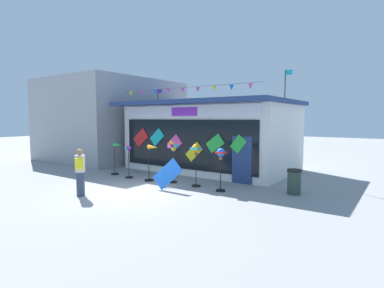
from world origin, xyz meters
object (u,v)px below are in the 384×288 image
wind_spinner_center_left (151,158)px  wind_spinner_far_right (221,159)px  wind_spinner_center_right (173,153)px  person_near_camera (80,171)px  display_kite_on_ground (167,174)px  kite_shop_building (212,135)px  trash_bin (294,182)px  wind_spinner_left (128,161)px  wind_spinner_far_left (117,154)px  wind_spinner_right (196,154)px

wind_spinner_center_left → wind_spinner_far_right: bearing=2.0°
wind_spinner_center_left → wind_spinner_center_right: (0.97, 0.28, 0.25)m
person_near_camera → display_kite_on_ground: size_ratio=1.45×
kite_shop_building → trash_bin: (5.35, -3.03, -1.37)m
kite_shop_building → person_near_camera: (-0.77, -7.67, -0.94)m
wind_spinner_left → wind_spinner_far_right: wind_spinner_far_right is taller
wind_spinner_far_left → wind_spinner_center_right: bearing=2.0°
wind_spinner_right → wind_spinner_far_right: 1.23m
wind_spinner_far_left → wind_spinner_center_right: size_ratio=0.87×
wind_spinner_left → display_kite_on_ground: wind_spinner_left is taller
wind_spinner_center_left → wind_spinner_left: bearing=-177.3°
kite_shop_building → wind_spinner_center_left: bearing=-95.9°
wind_spinner_far_left → wind_spinner_right: 4.61m
wind_spinner_center_left → display_kite_on_ground: wind_spinner_center_left is taller
kite_shop_building → wind_spinner_center_right: (0.53, -4.05, -0.55)m
wind_spinner_center_right → person_near_camera: 3.87m
person_near_camera → wind_spinner_far_right: bearing=174.0°
display_kite_on_ground → wind_spinner_right: bearing=63.1°
wind_spinner_center_right → display_kite_on_ground: wind_spinner_center_right is taller
wind_spinner_left → trash_bin: wind_spinner_left is taller
trash_bin → person_near_camera: bearing=-142.8°
kite_shop_building → wind_spinner_left: size_ratio=5.59×
trash_bin → display_kite_on_ground: bearing=-152.9°
kite_shop_building → trash_bin: size_ratio=9.57×
wind_spinner_far_left → wind_spinner_center_left: size_ratio=0.98×
wind_spinner_far_right → person_near_camera: (-3.71, -3.47, -0.35)m
wind_spinner_center_right → display_kite_on_ground: size_ratio=1.57×
wind_spinner_center_right → person_near_camera: size_ratio=1.08×
wind_spinner_left → wind_spinner_far_right: bearing=2.2°
wind_spinner_left → wind_spinner_center_right: bearing=8.3°
wind_spinner_left → wind_spinner_center_left: bearing=2.7°
person_near_camera → wind_spinner_far_left: bearing=-108.0°
wind_spinner_right → wind_spinner_left: bearing=-174.8°
wind_spinner_far_left → person_near_camera: (2.10, -3.50, -0.14)m
wind_spinner_center_right → wind_spinner_right: size_ratio=1.05×
wind_spinner_far_left → wind_spinner_center_left: wind_spinner_center_left is taller
kite_shop_building → wind_spinner_far_right: bearing=-55.0°
wind_spinner_right → wind_spinner_far_right: bearing=-6.5°
wind_spinner_far_left → wind_spinner_left: size_ratio=1.01×
wind_spinner_center_right → trash_bin: size_ratio=1.99×
wind_spinner_center_left → wind_spinner_center_right: wind_spinner_center_right is taller
trash_bin → wind_spinner_far_left: bearing=-172.1°
kite_shop_building → display_kite_on_ground: size_ratio=7.53×
wind_spinner_far_right → display_kite_on_ground: size_ratio=1.42×
wind_spinner_right → wind_spinner_far_right: (1.22, -0.14, -0.10)m
wind_spinner_left → wind_spinner_far_right: (4.77, 0.18, 0.45)m
wind_spinner_center_left → wind_spinner_far_right: wind_spinner_far_right is taller
wind_spinner_center_right → kite_shop_building: bearing=97.4°
kite_shop_building → wind_spinner_left: kite_shop_building is taller
wind_spinner_right → display_kite_on_ground: size_ratio=1.49×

